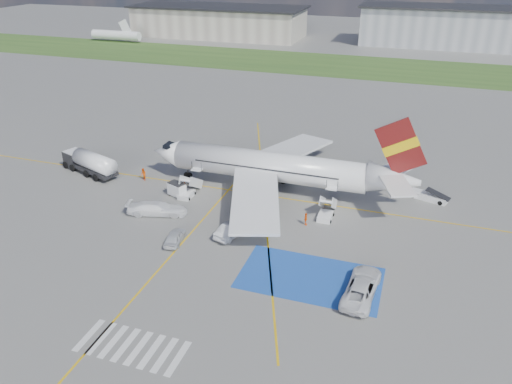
% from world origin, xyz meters
% --- Properties ---
extents(ground, '(400.00, 400.00, 0.00)m').
position_xyz_m(ground, '(0.00, 0.00, 0.00)').
color(ground, '#60605E').
rests_on(ground, ground).
extents(grass_strip, '(400.00, 30.00, 0.01)m').
position_xyz_m(grass_strip, '(0.00, 95.00, 0.01)').
color(grass_strip, '#2D4C1E').
rests_on(grass_strip, ground).
extents(taxiway_line_main, '(120.00, 0.20, 0.01)m').
position_xyz_m(taxiway_line_main, '(0.00, 12.00, 0.01)').
color(taxiway_line_main, gold).
rests_on(taxiway_line_main, ground).
extents(taxiway_line_cross, '(0.20, 60.00, 0.01)m').
position_xyz_m(taxiway_line_cross, '(-5.00, -10.00, 0.01)').
color(taxiway_line_cross, gold).
rests_on(taxiway_line_cross, ground).
extents(taxiway_line_diag, '(20.71, 56.45, 0.01)m').
position_xyz_m(taxiway_line_diag, '(0.00, 12.00, 0.01)').
color(taxiway_line_diag, gold).
rests_on(taxiway_line_diag, ground).
extents(staging_box, '(14.00, 8.00, 0.01)m').
position_xyz_m(staging_box, '(10.00, -4.00, 0.01)').
color(staging_box, '#1B48A3').
rests_on(staging_box, ground).
extents(crosswalk, '(9.00, 4.00, 0.01)m').
position_xyz_m(crosswalk, '(-1.80, -18.00, 0.01)').
color(crosswalk, silver).
rests_on(crosswalk, ground).
extents(terminal_west, '(60.00, 22.00, 10.00)m').
position_xyz_m(terminal_west, '(-55.00, 130.00, 5.00)').
color(terminal_west, gray).
rests_on(terminal_west, ground).
extents(terminal_centre, '(48.00, 18.00, 12.00)m').
position_xyz_m(terminal_centre, '(20.00, 135.00, 6.00)').
color(terminal_centre, gray).
rests_on(terminal_centre, ground).
extents(airliner, '(36.81, 32.95, 11.92)m').
position_xyz_m(airliner, '(1.51, 14.00, 3.39)').
color(airliner, silver).
rests_on(airliner, ground).
extents(airstairs_fwd, '(1.90, 5.20, 3.60)m').
position_xyz_m(airstairs_fwd, '(-9.50, 8.70, 0.62)').
color(airstairs_fwd, silver).
rests_on(airstairs_fwd, ground).
extents(airstairs_aft, '(1.90, 5.20, 3.60)m').
position_xyz_m(airstairs_aft, '(9.00, 8.70, 0.62)').
color(airstairs_aft, silver).
rests_on(airstairs_aft, ground).
extents(fuel_tanker, '(10.18, 5.81, 3.38)m').
position_xyz_m(fuel_tanker, '(-25.96, 10.75, 1.42)').
color(fuel_tanker, black).
rests_on(fuel_tanker, ground).
extents(gpu_cart, '(2.64, 2.15, 1.91)m').
position_xyz_m(gpu_cart, '(-10.80, 8.17, 0.86)').
color(gpu_cart, silver).
rests_on(gpu_cart, ground).
extents(belt_loader, '(5.31, 3.09, 1.53)m').
position_xyz_m(belt_loader, '(20.74, 17.71, 0.38)').
color(belt_loader, silver).
rests_on(belt_loader, ground).
extents(car_silver_a, '(2.28, 4.31, 1.40)m').
position_xyz_m(car_silver_a, '(-5.81, -2.28, 0.70)').
color(car_silver_a, silver).
rests_on(car_silver_a, ground).
extents(car_silver_b, '(2.97, 5.17, 1.61)m').
position_xyz_m(car_silver_b, '(-0.29, 1.09, 0.81)').
color(car_silver_b, '#AFB1B6').
rests_on(car_silver_b, ground).
extents(van_white_a, '(3.17, 6.09, 2.21)m').
position_xyz_m(van_white_a, '(15.16, -4.98, 1.11)').
color(van_white_a, silver).
rests_on(van_white_a, ground).
extents(van_white_b, '(5.89, 3.59, 2.15)m').
position_xyz_m(van_white_b, '(-10.84, 2.84, 1.08)').
color(van_white_b, white).
rests_on(van_white_b, ground).
extents(crew_fwd, '(0.74, 0.75, 1.74)m').
position_xyz_m(crew_fwd, '(-10.27, 9.29, 0.87)').
color(crew_fwd, '#FF5D0D').
rests_on(crew_fwd, ground).
extents(crew_nose, '(1.10, 1.07, 1.79)m').
position_xyz_m(crew_nose, '(-17.50, 11.11, 0.90)').
color(crew_nose, '#FF5F0D').
rests_on(crew_nose, ground).
extents(crew_aft, '(0.57, 0.98, 1.57)m').
position_xyz_m(crew_aft, '(7.09, 6.13, 0.79)').
color(crew_aft, '#FF5D0D').
rests_on(crew_aft, ground).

